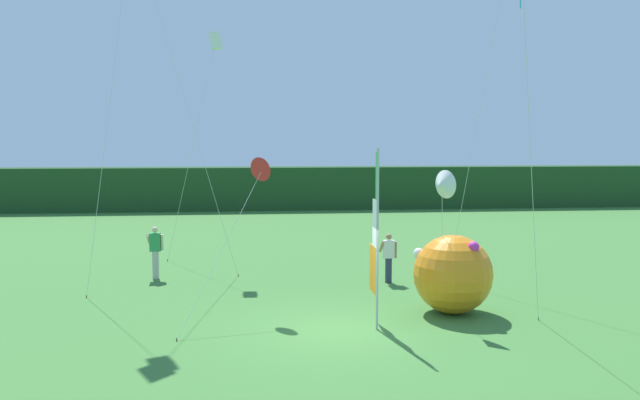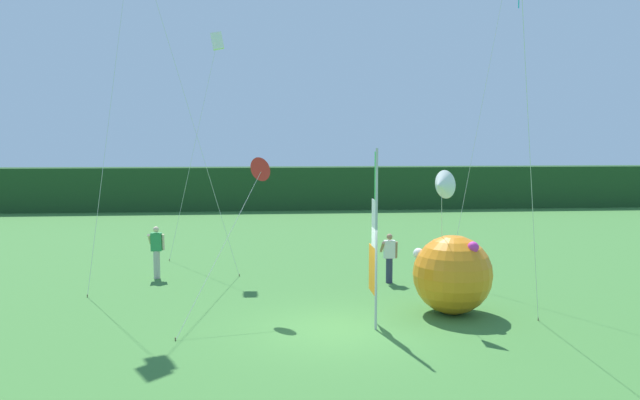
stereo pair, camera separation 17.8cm
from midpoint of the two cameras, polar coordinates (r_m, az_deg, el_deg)
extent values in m
plane|color=#3D7533|center=(16.30, 1.88, -11.44)|extent=(120.00, 120.00, 0.00)
cube|color=#1E421E|center=(44.72, -2.76, 1.07)|extent=(80.00, 2.40, 2.93)
cylinder|color=#B7B7BC|center=(15.89, 5.34, -3.54)|extent=(0.06, 0.06, 4.52)
cube|color=orange|center=(16.54, 4.99, -6.16)|extent=(0.02, 0.97, 1.20)
cube|color=white|center=(16.17, 5.14, -2.10)|extent=(0.02, 0.60, 1.20)
cube|color=green|center=(15.88, 5.29, 2.13)|extent=(0.02, 0.23, 1.20)
cylinder|color=#B7B2A3|center=(22.74, -14.07, -5.59)|extent=(0.22, 0.22, 0.95)
cube|color=#2D8E4C|center=(22.61, -14.11, -3.63)|extent=(0.36, 0.20, 0.62)
sphere|color=beige|center=(22.55, -14.14, -2.54)|extent=(0.20, 0.20, 0.20)
cylinder|color=beige|center=(22.70, -14.67, -3.39)|extent=(0.09, 0.48, 0.42)
cylinder|color=beige|center=(22.59, -13.53, -3.66)|extent=(0.09, 0.14, 0.56)
cylinder|color=#2D334C|center=(21.53, 6.40, -6.23)|extent=(0.22, 0.22, 0.83)
cube|color=white|center=(21.40, 6.42, -4.37)|extent=(0.36, 0.20, 0.59)
sphere|color=#A37556|center=(21.34, 6.43, -3.27)|extent=(0.20, 0.20, 0.20)
cylinder|color=#A37556|center=(21.40, 5.78, -4.17)|extent=(0.09, 0.48, 0.42)
cylinder|color=#A37556|center=(21.46, 7.02, -4.42)|extent=(0.09, 0.14, 0.56)
sphere|color=orange|center=(17.90, 11.97, -6.49)|extent=(2.15, 2.15, 2.15)
sphere|color=yellow|center=(18.52, 10.11, -4.43)|extent=(0.30, 0.30, 0.30)
sphere|color=white|center=(17.98, 9.02, -4.72)|extent=(0.30, 0.30, 0.30)
sphere|color=#DB33A8|center=(17.33, 13.72, -4.10)|extent=(0.30, 0.30, 0.30)
cylinder|color=brown|center=(25.96, -13.04, -5.21)|extent=(0.03, 0.03, 0.08)
cylinder|color=silver|center=(25.36, -11.02, 4.15)|extent=(2.01, 0.17, 8.50)
cube|color=white|center=(25.49, -8.91, 13.77)|extent=(0.54, 0.45, 0.68)
cylinder|color=brown|center=(18.75, 11.09, -9.19)|extent=(0.03, 0.03, 0.08)
cylinder|color=silver|center=(17.79, 11.06, -4.25)|extent=(0.43, 1.16, 3.56)
cone|color=white|center=(16.98, 11.03, 1.34)|extent=(0.62, 0.80, 0.76)
cylinder|color=brown|center=(22.02, 11.54, -7.04)|extent=(0.03, 0.03, 0.08)
cylinder|color=silver|center=(21.73, 14.18, 7.00)|extent=(1.82, 0.24, 10.83)
cylinder|color=brown|center=(15.78, -12.40, -11.97)|extent=(0.03, 0.03, 0.08)
cylinder|color=silver|center=(16.82, -8.30, -4.11)|extent=(2.11, 3.25, 3.93)
cone|color=red|center=(18.21, -4.82, 2.84)|extent=(0.79, 0.74, 0.73)
cylinder|color=brown|center=(18.03, 19.08, -9.96)|extent=(0.03, 0.03, 0.08)
cylinder|color=silver|center=(15.91, 18.46, 3.41)|extent=(1.81, 2.56, 8.49)
cylinder|color=brown|center=(20.73, -19.72, -8.01)|extent=(0.03, 0.03, 0.08)
cylinder|color=silver|center=(20.99, -17.82, 8.42)|extent=(1.34, 1.87, 11.88)
cylinder|color=brown|center=(22.65, -6.95, -6.63)|extent=(0.03, 0.03, 0.08)
cylinder|color=silver|center=(21.63, -11.40, 8.11)|extent=(3.17, 1.39, 11.62)
camera|label=1|loc=(0.09, -89.73, 0.02)|focal=36.05mm
camera|label=2|loc=(0.09, 90.27, -0.02)|focal=36.05mm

